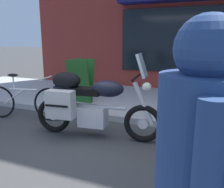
{
  "coord_description": "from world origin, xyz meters",
  "views": [
    {
      "loc": [
        1.72,
        -2.82,
        1.57
      ],
      "look_at": [
        0.25,
        0.72,
        0.7
      ],
      "focal_mm": 38.47,
      "sensor_mm": 36.0,
      "label": 1
    }
  ],
  "objects": [
    {
      "name": "pedestrian_walking",
      "position": [
        1.71,
        -1.79,
        1.05
      ],
      "size": [
        0.43,
        0.56,
        1.68
      ],
      "color": "#282828",
      "rests_on": "ground_plane"
    },
    {
      "name": "ground_plane",
      "position": [
        0.0,
        0.0,
        0.0
      ],
      "size": [
        80.0,
        80.0,
        0.0
      ],
      "primitive_type": "plane",
      "color": "#3C3C3C"
    },
    {
      "name": "touring_motorcycle",
      "position": [
        -0.08,
        0.47,
        0.59
      ],
      "size": [
        2.14,
        0.83,
        1.38
      ],
      "color": "black",
      "rests_on": "ground_plane"
    },
    {
      "name": "parked_bicycle",
      "position": [
        -1.68,
        0.78,
        0.37
      ],
      "size": [
        1.72,
        0.56,
        0.92
      ],
      "color": "black",
      "rests_on": "ground_plane"
    },
    {
      "name": "sandwich_board_sign",
      "position": [
        -1.08,
        2.01,
        0.63
      ],
      "size": [
        0.55,
        0.43,
        1.01
      ],
      "color": "#1E511E",
      "rests_on": "sidewalk_curb"
    }
  ]
}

